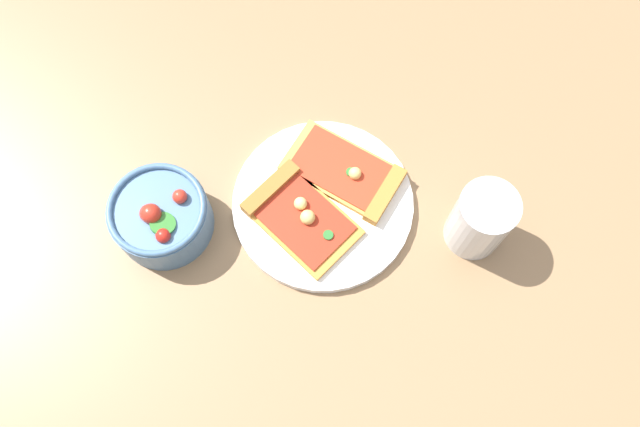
{
  "coord_description": "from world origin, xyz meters",
  "views": [
    {
      "loc": [
        0.13,
        -0.32,
        0.81
      ],
      "look_at": [
        -0.01,
        -0.07,
        0.03
      ],
      "focal_mm": 36.15,
      "sensor_mm": 36.0,
      "label": 1
    }
  ],
  "objects_px": {
    "soda_glass": "(480,220)",
    "plate": "(323,204)",
    "pizza_slice_far": "(297,213)",
    "salad_bowl": "(161,216)",
    "pizza_slice_near": "(349,176)"
  },
  "relations": [
    {
      "from": "pizza_slice_far",
      "to": "salad_bowl",
      "type": "xyz_separation_m",
      "value": [
        -0.15,
        -0.09,
        0.01
      ]
    },
    {
      "from": "pizza_slice_far",
      "to": "pizza_slice_near",
      "type": "bearing_deg",
      "value": 66.92
    },
    {
      "from": "pizza_slice_near",
      "to": "salad_bowl",
      "type": "bearing_deg",
      "value": -136.5
    },
    {
      "from": "pizza_slice_far",
      "to": "soda_glass",
      "type": "relative_size",
      "value": 1.49
    },
    {
      "from": "plate",
      "to": "pizza_slice_far",
      "type": "bearing_deg",
      "value": -122.69
    },
    {
      "from": "pizza_slice_near",
      "to": "soda_glass",
      "type": "relative_size",
      "value": 1.46
    },
    {
      "from": "soda_glass",
      "to": "plate",
      "type": "bearing_deg",
      "value": -162.33
    },
    {
      "from": "pizza_slice_near",
      "to": "salad_bowl",
      "type": "distance_m",
      "value": 0.25
    },
    {
      "from": "salad_bowl",
      "to": "soda_glass",
      "type": "bearing_deg",
      "value": 27.3
    },
    {
      "from": "soda_glass",
      "to": "pizza_slice_far",
      "type": "bearing_deg",
      "value": -156.19
    },
    {
      "from": "salad_bowl",
      "to": "soda_glass",
      "type": "relative_size",
      "value": 1.19
    },
    {
      "from": "plate",
      "to": "pizza_slice_far",
      "type": "relative_size",
      "value": 1.52
    },
    {
      "from": "pizza_slice_near",
      "to": "salad_bowl",
      "type": "relative_size",
      "value": 1.23
    },
    {
      "from": "pizza_slice_near",
      "to": "soda_glass",
      "type": "height_order",
      "value": "soda_glass"
    },
    {
      "from": "pizza_slice_near",
      "to": "pizza_slice_far",
      "type": "xyz_separation_m",
      "value": [
        -0.03,
        -0.08,
        0.0
      ]
    }
  ]
}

